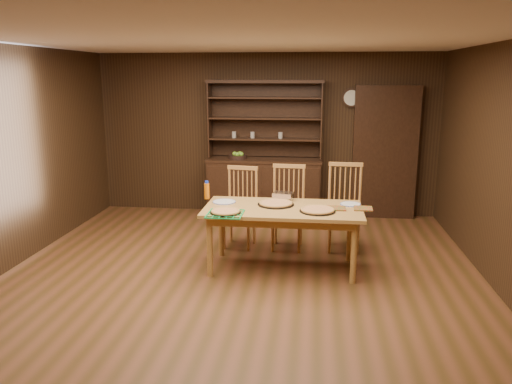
# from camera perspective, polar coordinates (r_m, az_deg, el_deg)

# --- Properties ---
(floor) EXTENTS (6.00, 6.00, 0.00)m
(floor) POSITION_cam_1_polar(r_m,az_deg,el_deg) (5.64, -1.98, -10.27)
(floor) COLOR brown
(floor) RESTS_ON ground
(room_shell) EXTENTS (6.00, 6.00, 6.00)m
(room_shell) POSITION_cam_1_polar(r_m,az_deg,el_deg) (5.21, -2.12, 5.85)
(room_shell) COLOR white
(room_shell) RESTS_ON floor
(china_hutch) EXTENTS (1.84, 0.52, 2.17)m
(china_hutch) POSITION_cam_1_polar(r_m,az_deg,el_deg) (8.07, 0.95, 1.41)
(china_hutch) COLOR #321C10
(china_hutch) RESTS_ON floor
(doorway) EXTENTS (1.00, 0.18, 2.10)m
(doorway) POSITION_cam_1_polar(r_m,az_deg,el_deg) (8.17, 14.49, 4.37)
(doorway) COLOR #321C10
(doorway) RESTS_ON floor
(wall_clock) EXTENTS (0.30, 0.05, 0.30)m
(wall_clock) POSITION_cam_1_polar(r_m,az_deg,el_deg) (8.09, 10.86, 10.53)
(wall_clock) COLOR #321C10
(wall_clock) RESTS_ON room_shell
(dining_table) EXTENTS (1.82, 0.91, 0.75)m
(dining_table) POSITION_cam_1_polar(r_m,az_deg,el_deg) (5.82, 3.10, -2.57)
(dining_table) COLOR #B1803D
(dining_table) RESTS_ON floor
(chair_left) EXTENTS (0.49, 0.47, 1.07)m
(chair_left) POSITION_cam_1_polar(r_m,az_deg,el_deg) (6.67, -1.74, -1.39)
(chair_left) COLOR #C78144
(chair_left) RESTS_ON floor
(chair_center) EXTENTS (0.47, 0.45, 1.10)m
(chair_center) POSITION_cam_1_polar(r_m,az_deg,el_deg) (6.60, 3.67, -1.38)
(chair_center) COLOR #C78144
(chair_center) RESTS_ON floor
(chair_right) EXTENTS (0.48, 0.46, 1.14)m
(chair_right) POSITION_cam_1_polar(r_m,az_deg,el_deg) (6.63, 10.07, -1.33)
(chair_right) COLOR #C78144
(chair_right) RESTS_ON floor
(pizza_left) EXTENTS (0.34, 0.34, 0.04)m
(pizza_left) POSITION_cam_1_polar(r_m,az_deg,el_deg) (5.55, -3.51, -2.24)
(pizza_left) COLOR black
(pizza_left) RESTS_ON dining_table
(pizza_right) EXTENTS (0.40, 0.40, 0.04)m
(pizza_right) POSITION_cam_1_polar(r_m,az_deg,el_deg) (5.65, 7.04, -2.06)
(pizza_right) COLOR black
(pizza_right) RESTS_ON dining_table
(pizza_center) EXTENTS (0.43, 0.43, 0.04)m
(pizza_center) POSITION_cam_1_polar(r_m,az_deg,el_deg) (5.90, 2.29, -1.31)
(pizza_center) COLOR black
(pizza_center) RESTS_ON dining_table
(cooling_rack) EXTENTS (0.43, 0.43, 0.02)m
(cooling_rack) POSITION_cam_1_polar(r_m,az_deg,el_deg) (5.50, -3.55, -2.48)
(cooling_rack) COLOR #0CA246
(cooling_rack) RESTS_ON dining_table
(plate_left) EXTENTS (0.28, 0.28, 0.02)m
(plate_left) POSITION_cam_1_polar(r_m,az_deg,el_deg) (6.01, -3.66, -1.13)
(plate_left) COLOR silver
(plate_left) RESTS_ON dining_table
(plate_right) EXTENTS (0.24, 0.24, 0.02)m
(plate_right) POSITION_cam_1_polar(r_m,az_deg,el_deg) (5.99, 10.74, -1.38)
(plate_right) COLOR silver
(plate_right) RESTS_ON dining_table
(foil_dish) EXTENTS (0.27, 0.21, 0.09)m
(foil_dish) POSITION_cam_1_polar(r_m,az_deg,el_deg) (6.12, 3.12, -0.48)
(foil_dish) COLOR silver
(foil_dish) RESTS_ON dining_table
(juice_bottle) EXTENTS (0.06, 0.06, 0.23)m
(juice_bottle) POSITION_cam_1_polar(r_m,az_deg,el_deg) (6.19, -5.64, 0.18)
(juice_bottle) COLOR orange
(juice_bottle) RESTS_ON dining_table
(pot_holder_a) EXTENTS (0.22, 0.22, 0.02)m
(pot_holder_a) POSITION_cam_1_polar(r_m,az_deg,el_deg) (5.84, 12.14, -1.86)
(pot_holder_a) COLOR red
(pot_holder_a) RESTS_ON dining_table
(pot_holder_b) EXTENTS (0.21, 0.21, 0.02)m
(pot_holder_b) POSITION_cam_1_polar(r_m,az_deg,el_deg) (5.79, 9.18, -1.84)
(pot_holder_b) COLOR red
(pot_holder_b) RESTS_ON dining_table
(fruit_bowl) EXTENTS (0.29, 0.29, 0.12)m
(fruit_bowl) POSITION_cam_1_polar(r_m,az_deg,el_deg) (7.99, -2.08, 4.11)
(fruit_bowl) COLOR black
(fruit_bowl) RESTS_ON china_hutch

